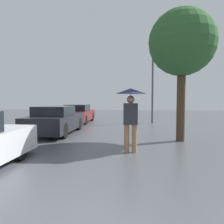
{
  "coord_description": "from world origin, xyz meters",
  "views": [
    {
      "loc": [
        0.42,
        -1.59,
        1.63
      ],
      "look_at": [
        -0.19,
        5.02,
        1.23
      ],
      "focal_mm": 35.0,
      "sensor_mm": 36.0,
      "label": 1
    }
  ],
  "objects_px": {
    "parked_car_middle": "(56,120)",
    "tree": "(182,43)",
    "street_lamp": "(153,82)",
    "pedestrian": "(131,106)",
    "parked_car_farthest": "(78,114)"
  },
  "relations": [
    {
      "from": "pedestrian",
      "to": "parked_car_farthest",
      "type": "bearing_deg",
      "value": 114.25
    },
    {
      "from": "tree",
      "to": "parked_car_middle",
      "type": "bearing_deg",
      "value": 166.39
    },
    {
      "from": "tree",
      "to": "street_lamp",
      "type": "height_order",
      "value": "tree"
    },
    {
      "from": "tree",
      "to": "street_lamp",
      "type": "relative_size",
      "value": 1.04
    },
    {
      "from": "parked_car_middle",
      "to": "street_lamp",
      "type": "relative_size",
      "value": 0.84
    },
    {
      "from": "tree",
      "to": "street_lamp",
      "type": "xyz_separation_m",
      "value": [
        -0.51,
        6.3,
        -0.99
      ]
    },
    {
      "from": "tree",
      "to": "street_lamp",
      "type": "bearing_deg",
      "value": 94.58
    },
    {
      "from": "pedestrian",
      "to": "parked_car_farthest",
      "type": "height_order",
      "value": "pedestrian"
    },
    {
      "from": "pedestrian",
      "to": "parked_car_middle",
      "type": "relative_size",
      "value": 0.48
    },
    {
      "from": "pedestrian",
      "to": "parked_car_farthest",
      "type": "distance_m",
      "value": 9.0
    },
    {
      "from": "pedestrian",
      "to": "tree",
      "type": "xyz_separation_m",
      "value": [
        1.9,
        1.96,
        2.29
      ]
    },
    {
      "from": "parked_car_middle",
      "to": "tree",
      "type": "height_order",
      "value": "tree"
    },
    {
      "from": "parked_car_middle",
      "to": "tree",
      "type": "relative_size",
      "value": 0.81
    },
    {
      "from": "parked_car_middle",
      "to": "street_lamp",
      "type": "distance_m",
      "value": 7.32
    },
    {
      "from": "parked_car_middle",
      "to": "parked_car_farthest",
      "type": "xyz_separation_m",
      "value": [
        -0.15,
        4.89,
        -0.04
      ]
    }
  ]
}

